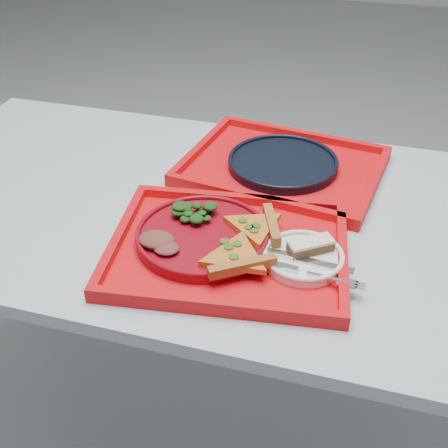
{
  "coord_description": "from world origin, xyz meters",
  "views": [
    {
      "loc": [
        0.27,
        -0.98,
        1.43
      ],
      "look_at": [
        0.02,
        -0.1,
        0.78
      ],
      "focal_mm": 45.0,
      "sensor_mm": 36.0,
      "label": 1
    }
  ],
  "objects_px": {
    "navy_plate": "(283,164)",
    "dessert_bar": "(311,246)",
    "tray_main": "(228,251)",
    "dinner_plate": "(203,237)",
    "tray_far": "(283,169)"
  },
  "relations": [
    {
      "from": "dinner_plate",
      "to": "navy_plate",
      "type": "distance_m",
      "value": 0.34
    },
    {
      "from": "tray_far",
      "to": "tray_main",
      "type": "bearing_deg",
      "value": -88.65
    },
    {
      "from": "dinner_plate",
      "to": "navy_plate",
      "type": "xyz_separation_m",
      "value": [
        0.09,
        0.33,
        -0.0
      ]
    },
    {
      "from": "tray_far",
      "to": "dinner_plate",
      "type": "height_order",
      "value": "dinner_plate"
    },
    {
      "from": "dessert_bar",
      "to": "dinner_plate",
      "type": "bearing_deg",
      "value": 147.13
    },
    {
      "from": "dinner_plate",
      "to": "dessert_bar",
      "type": "distance_m",
      "value": 0.21
    },
    {
      "from": "navy_plate",
      "to": "dessert_bar",
      "type": "height_order",
      "value": "dessert_bar"
    },
    {
      "from": "tray_main",
      "to": "dessert_bar",
      "type": "relative_size",
      "value": 5.07
    },
    {
      "from": "tray_far",
      "to": "navy_plate",
      "type": "distance_m",
      "value": 0.01
    },
    {
      "from": "navy_plate",
      "to": "dessert_bar",
      "type": "distance_m",
      "value": 0.34
    },
    {
      "from": "dinner_plate",
      "to": "tray_far",
      "type": "bearing_deg",
      "value": 74.12
    },
    {
      "from": "dessert_bar",
      "to": "navy_plate",
      "type": "bearing_deg",
      "value": 74.38
    },
    {
      "from": "tray_far",
      "to": "dinner_plate",
      "type": "distance_m",
      "value": 0.35
    },
    {
      "from": "dinner_plate",
      "to": "dessert_bar",
      "type": "xyz_separation_m",
      "value": [
        0.21,
        0.01,
        0.02
      ]
    },
    {
      "from": "tray_main",
      "to": "navy_plate",
      "type": "xyz_separation_m",
      "value": [
        0.04,
        0.34,
        0.01
      ]
    }
  ]
}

